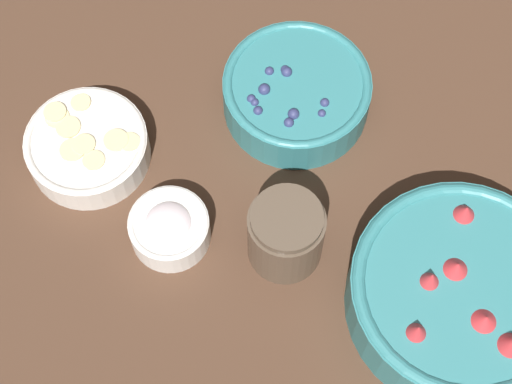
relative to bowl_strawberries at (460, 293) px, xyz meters
name	(u,v)px	position (x,y,z in m)	size (l,w,h in m)	color
ground_plane	(284,250)	(0.19, -0.10, -0.05)	(4.00, 4.00, 0.00)	#4C3323
bowl_strawberries	(460,293)	(0.00, 0.00, 0.00)	(0.25, 0.25, 0.10)	teal
bowl_blueberries	(297,92)	(0.14, -0.29, -0.01)	(0.19, 0.19, 0.07)	teal
bowl_bananas	(87,146)	(0.41, -0.25, -0.02)	(0.15, 0.15, 0.05)	white
bowl_cream	(169,227)	(0.32, -0.13, -0.02)	(0.10, 0.10, 0.05)	white
jar_chocolate	(283,233)	(0.19, -0.10, 0.00)	(0.09, 0.09, 0.10)	brown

